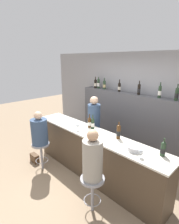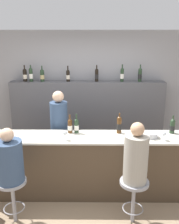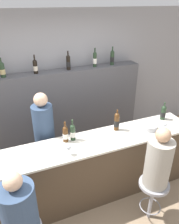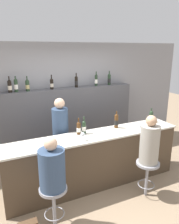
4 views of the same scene
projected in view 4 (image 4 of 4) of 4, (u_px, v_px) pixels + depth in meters
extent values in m
plane|color=#8C755B|center=(102.00, 191.00, 3.90)|extent=(16.00, 16.00, 0.00)
cube|color=gray|center=(66.00, 100.00, 5.11)|extent=(6.40, 0.05, 2.60)
cube|color=#473828|center=(95.00, 161.00, 3.99)|extent=(3.22, 0.52, 0.97)
cube|color=beige|center=(95.00, 135.00, 3.86)|extent=(3.26, 0.56, 0.03)
cube|color=#4C4C51|center=(70.00, 123.00, 5.05)|extent=(3.06, 0.28, 1.62)
cylinder|color=#4C2D14|center=(79.00, 129.00, 3.84)|extent=(0.07, 0.07, 0.19)
cylinder|color=white|center=(79.00, 130.00, 3.85)|extent=(0.08, 0.08, 0.08)
sphere|color=#4C2D14|center=(79.00, 124.00, 3.82)|extent=(0.07, 0.07, 0.07)
cylinder|color=#4C2D14|center=(79.00, 121.00, 3.80)|extent=(0.02, 0.02, 0.09)
cylinder|color=#233823|center=(84.00, 128.00, 3.89)|extent=(0.07, 0.07, 0.20)
cylinder|color=white|center=(84.00, 129.00, 3.89)|extent=(0.07, 0.07, 0.08)
sphere|color=#233823|center=(84.00, 123.00, 3.86)|extent=(0.07, 0.07, 0.07)
cylinder|color=#233823|center=(84.00, 119.00, 3.84)|extent=(0.02, 0.02, 0.10)
cylinder|color=#4C2D14|center=(116.00, 122.00, 4.16)|extent=(0.07, 0.07, 0.24)
cylinder|color=black|center=(116.00, 122.00, 4.16)|extent=(0.08, 0.08, 0.09)
sphere|color=#4C2D14|center=(117.00, 116.00, 4.12)|extent=(0.07, 0.07, 0.07)
cylinder|color=#4C2D14|center=(117.00, 113.00, 4.11)|extent=(0.02, 0.02, 0.07)
cylinder|color=#233823|center=(151.00, 117.00, 4.51)|extent=(0.08, 0.08, 0.19)
cylinder|color=black|center=(151.00, 118.00, 4.51)|extent=(0.08, 0.08, 0.08)
sphere|color=#233823|center=(151.00, 113.00, 4.48)|extent=(0.08, 0.08, 0.08)
cylinder|color=#233823|center=(152.00, 110.00, 4.46)|extent=(0.02, 0.02, 0.08)
cylinder|color=black|center=(10.00, 87.00, 4.30)|extent=(0.08, 0.08, 0.21)
cylinder|color=beige|center=(10.00, 88.00, 4.30)|extent=(0.08, 0.08, 0.08)
sphere|color=black|center=(9.00, 82.00, 4.27)|extent=(0.08, 0.08, 0.08)
cylinder|color=black|center=(9.00, 79.00, 4.25)|extent=(0.02, 0.02, 0.09)
cylinder|color=#233823|center=(16.00, 86.00, 4.34)|extent=(0.07, 0.07, 0.23)
cylinder|color=white|center=(16.00, 87.00, 4.34)|extent=(0.07, 0.07, 0.09)
sphere|color=#233823|center=(16.00, 80.00, 4.31)|extent=(0.07, 0.07, 0.07)
cylinder|color=#233823|center=(15.00, 78.00, 4.29)|extent=(0.02, 0.02, 0.07)
cylinder|color=#233823|center=(28.00, 86.00, 4.44)|extent=(0.08, 0.08, 0.20)
cylinder|color=tan|center=(28.00, 87.00, 4.44)|extent=(0.08, 0.08, 0.08)
sphere|color=#233823|center=(27.00, 81.00, 4.41)|extent=(0.08, 0.08, 0.08)
cylinder|color=#233823|center=(27.00, 78.00, 4.39)|extent=(0.02, 0.02, 0.09)
cylinder|color=black|center=(52.00, 85.00, 4.64)|extent=(0.07, 0.07, 0.19)
cylinder|color=beige|center=(52.00, 85.00, 4.65)|extent=(0.07, 0.07, 0.08)
sphere|color=black|center=(52.00, 80.00, 4.62)|extent=(0.07, 0.07, 0.07)
cylinder|color=black|center=(51.00, 77.00, 4.60)|extent=(0.02, 0.02, 0.10)
cylinder|color=black|center=(76.00, 83.00, 4.87)|extent=(0.07, 0.07, 0.22)
cylinder|color=black|center=(76.00, 83.00, 4.88)|extent=(0.07, 0.07, 0.09)
sphere|color=black|center=(76.00, 78.00, 4.84)|extent=(0.07, 0.07, 0.07)
cylinder|color=black|center=(76.00, 75.00, 4.83)|extent=(0.02, 0.02, 0.09)
cylinder|color=#233823|center=(96.00, 81.00, 5.07)|extent=(0.07, 0.07, 0.23)
cylinder|color=white|center=(96.00, 81.00, 5.08)|extent=(0.07, 0.07, 0.09)
sphere|color=#233823|center=(96.00, 76.00, 5.04)|extent=(0.07, 0.07, 0.07)
cylinder|color=#233823|center=(96.00, 73.00, 5.03)|extent=(0.02, 0.02, 0.09)
cylinder|color=#233823|center=(109.00, 80.00, 5.22)|extent=(0.07, 0.07, 0.23)
cylinder|color=black|center=(109.00, 81.00, 5.22)|extent=(0.07, 0.07, 0.09)
sphere|color=#233823|center=(109.00, 75.00, 5.19)|extent=(0.07, 0.07, 0.07)
cylinder|color=#233823|center=(109.00, 73.00, 5.17)|extent=(0.02, 0.02, 0.09)
cylinder|color=silver|center=(83.00, 140.00, 3.60)|extent=(0.07, 0.07, 0.00)
cylinder|color=silver|center=(83.00, 138.00, 3.59)|extent=(0.01, 0.01, 0.07)
sphere|color=silver|center=(83.00, 134.00, 3.57)|extent=(0.07, 0.07, 0.07)
cylinder|color=silver|center=(152.00, 127.00, 4.19)|extent=(0.07, 0.07, 0.00)
cylinder|color=silver|center=(152.00, 126.00, 4.19)|extent=(0.01, 0.01, 0.07)
sphere|color=silver|center=(152.00, 123.00, 4.17)|extent=(0.07, 0.07, 0.07)
cylinder|color=#B7B7BC|center=(141.00, 125.00, 4.21)|extent=(0.22, 0.22, 0.08)
cylinder|color=gray|center=(54.00, 208.00, 3.07)|extent=(0.05, 0.05, 0.59)
torus|color=gray|center=(54.00, 214.00, 3.09)|extent=(0.29, 0.29, 0.02)
cylinder|color=gray|center=(53.00, 189.00, 2.98)|extent=(0.39, 0.39, 0.04)
cylinder|color=#334766|center=(52.00, 169.00, 2.89)|extent=(0.35, 0.35, 0.56)
sphere|color=#D8AD8C|center=(51.00, 144.00, 2.79)|extent=(0.18, 0.18, 0.18)
cylinder|color=gray|center=(146.00, 180.00, 3.73)|extent=(0.05, 0.05, 0.59)
torus|color=gray|center=(146.00, 184.00, 3.76)|extent=(0.29, 0.29, 0.02)
cylinder|color=gray|center=(148.00, 163.00, 3.65)|extent=(0.39, 0.39, 0.04)
cylinder|color=gray|center=(149.00, 145.00, 3.55)|extent=(0.31, 0.31, 0.64)
sphere|color=tan|center=(151.00, 121.00, 3.44)|extent=(0.17, 0.17, 0.17)
cylinder|color=#334766|center=(61.00, 144.00, 4.18)|extent=(0.30, 0.30, 1.41)
sphere|color=#D8AD8C|center=(59.00, 103.00, 3.96)|extent=(0.19, 0.19, 0.19)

